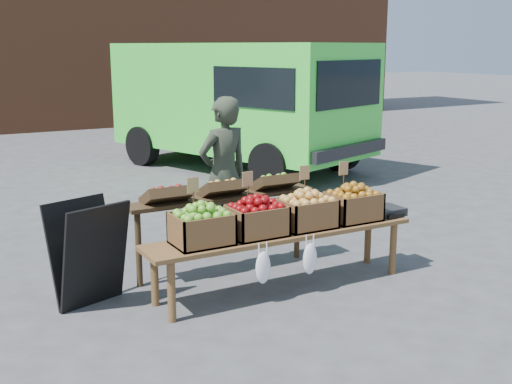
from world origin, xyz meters
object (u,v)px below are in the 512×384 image
vendor (224,174)px  display_bench (282,260)px  crate_golden_apples (202,229)px  weighing_scale (385,211)px  delivery_van (239,107)px  crate_russet_pears (256,221)px  crate_red_apples (307,213)px  chalkboard_sign (89,253)px  back_table (223,222)px  crate_green_apples (353,206)px

vendor → display_bench: (-0.08, -1.38, -0.58)m
crate_golden_apples → weighing_scale: 2.08m
delivery_van → crate_russet_pears: (-2.85, -5.76, -0.45)m
display_bench → crate_red_apples: size_ratio=5.40×
chalkboard_sign → display_bench: 1.78m
crate_russet_pears → crate_red_apples: same height
delivery_van → display_bench: (-2.57, -5.76, -0.88)m
weighing_scale → vendor: bearing=130.5°
vendor → crate_golden_apples: vendor is taller
back_table → crate_green_apples: back_table is taller
delivery_van → crate_green_apples: 6.04m
vendor → chalkboard_sign: (-1.77, -0.86, -0.39)m
crate_green_apples → weighing_scale: crate_green_apples is taller
vendor → delivery_van: bearing=-129.0°
back_table → crate_green_apples: (1.09, -0.72, 0.19)m
crate_red_apples → crate_green_apples: (0.55, 0.00, 0.00)m
crate_golden_apples → delivery_van: bearing=59.5°
back_table → weighing_scale: back_table is taller
crate_russet_pears → crate_green_apples: 1.10m
crate_golden_apples → crate_red_apples: 1.10m
display_bench → crate_green_apples: bearing=0.0°
crate_red_apples → delivery_van: bearing=68.2°
crate_red_apples → crate_green_apples: 0.55m
chalkboard_sign → weighing_scale: size_ratio=2.81×
weighing_scale → delivery_van: bearing=77.1°
vendor → crate_red_apples: size_ratio=3.48×
vendor → crate_russet_pears: size_ratio=3.48×
delivery_van → vendor: bearing=-139.3°
crate_green_apples → weighing_scale: (0.42, 0.00, -0.10)m
delivery_van → chalkboard_sign: size_ratio=5.43×
chalkboard_sign → display_bench: chalkboard_sign is taller
vendor → crate_golden_apples: 1.65m
vendor → crate_russet_pears: 1.43m
crate_red_apples → vendor: bearing=98.3°
chalkboard_sign → crate_green_apples: bearing=-30.0°
vendor → back_table: vendor is taller
crate_golden_apples → weighing_scale: size_ratio=1.47×
crate_red_apples → weighing_scale: 0.98m
display_bench → crate_green_apples: crate_green_apples is taller
vendor → crate_russet_pears: (-0.35, -1.38, -0.16)m
chalkboard_sign → crate_golden_apples: bearing=-49.3°
delivery_van → display_bench: delivery_van is taller
delivery_van → crate_red_apples: (-2.30, -5.76, -0.45)m
back_table → crate_green_apples: 1.32m
delivery_van → weighing_scale: delivery_van is taller
crate_golden_apples → display_bench: bearing=0.0°
delivery_van → crate_golden_apples: size_ratio=10.38×
delivery_van → crate_golden_apples: delivery_van is taller
vendor → crate_golden_apples: size_ratio=3.48×
crate_red_apples → back_table: bearing=126.8°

